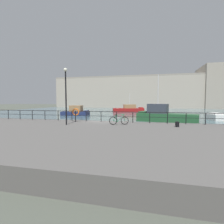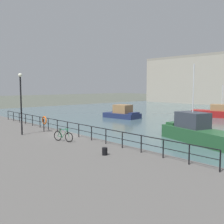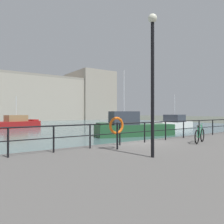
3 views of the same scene
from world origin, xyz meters
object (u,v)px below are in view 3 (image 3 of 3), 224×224
object	(u,v)px
moored_red_daysailer	(172,124)
life_ring_stand	(117,127)
quay_lamp_post	(153,67)
harbor_building	(17,98)
moored_small_launch	(132,127)
parked_bicycle	(200,135)
moored_green_narrowboat	(15,123)

from	to	relation	value
moored_red_daysailer	life_ring_stand	size ratio (longest dim) A/B	7.17
quay_lamp_post	harbor_building	bearing A→B (deg)	82.62
harbor_building	life_ring_stand	distance (m)	63.02
moored_small_launch	parked_bicycle	bearing A→B (deg)	82.08
harbor_building	moored_green_narrowboat	size ratio (longest dim) A/B	8.71
quay_lamp_post	life_ring_stand	bearing A→B (deg)	91.42
moored_green_narrowboat	parked_bicycle	size ratio (longest dim) A/B	5.04
harbor_building	moored_green_narrowboat	distance (m)	33.92
harbor_building	moored_red_daysailer	bearing A→B (deg)	-74.66
life_ring_stand	quay_lamp_post	size ratio (longest dim) A/B	0.28
harbor_building	quay_lamp_post	distance (m)	64.93
moored_small_launch	moored_green_narrowboat	bearing A→B (deg)	-53.01
moored_red_daysailer	life_ring_stand	bearing A→B (deg)	21.85
moored_red_daysailer	moored_green_narrowboat	xyz separation A→B (m)	(-19.92, 15.09, 0.01)
parked_bicycle	quay_lamp_post	world-z (taller)	quay_lamp_post
parked_bicycle	life_ring_stand	size ratio (longest dim) A/B	1.22
moored_green_narrowboat	life_ring_stand	size ratio (longest dim) A/B	6.13
moored_small_launch	moored_red_daysailer	size ratio (longest dim) A/B	0.88
life_ring_stand	moored_red_daysailer	bearing A→B (deg)	34.02
moored_red_daysailer	parked_bicycle	size ratio (longest dim) A/B	5.90
moored_green_narrowboat	harbor_building	bearing A→B (deg)	60.95
moored_green_narrowboat	quay_lamp_post	world-z (taller)	quay_lamp_post
parked_bicycle	life_ring_stand	distance (m)	4.81
moored_small_launch	parked_bicycle	xyz separation A→B (m)	(-4.68, -10.88, 0.38)
moored_red_daysailer	parked_bicycle	xyz separation A→B (m)	(-16.81, -15.45, 0.55)
parked_bicycle	quay_lamp_post	size ratio (longest dim) A/B	0.33
moored_small_launch	parked_bicycle	size ratio (longest dim) A/B	5.17
moored_green_narrowboat	parked_bicycle	bearing A→B (deg)	-101.45
life_ring_stand	harbor_building	bearing A→B (deg)	82.33
moored_small_launch	quay_lamp_post	distance (m)	15.52
moored_small_launch	life_ring_stand	world-z (taller)	moored_small_launch
moored_green_narrowboat	moored_small_launch	bearing A→B (deg)	-85.64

